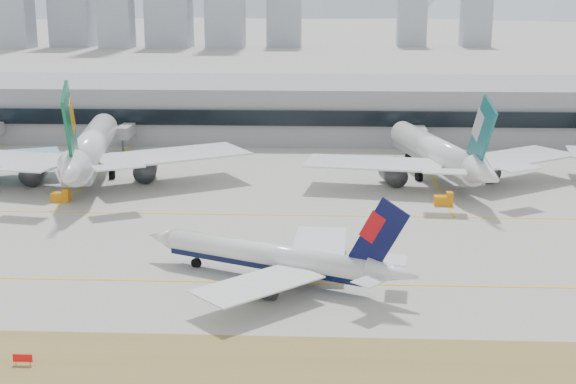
# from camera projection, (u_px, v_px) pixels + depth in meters

# --- Properties ---
(ground) EXTENTS (3000.00, 3000.00, 0.00)m
(ground) POSITION_uv_depth(u_px,v_px,m) (288.00, 271.00, 118.82)
(ground) COLOR #A5A29B
(ground) RESTS_ON ground
(taxiing_airliner) EXTENTS (40.78, 34.64, 14.56)m
(taxiing_airliner) POSITION_uv_depth(u_px,v_px,m) (276.00, 258.00, 113.76)
(taxiing_airliner) COLOR white
(taxiing_airliner) RESTS_ON ground
(widebody_eva) EXTENTS (69.03, 68.25, 24.90)m
(widebody_eva) POSITION_uv_depth(u_px,v_px,m) (90.00, 150.00, 173.07)
(widebody_eva) COLOR white
(widebody_eva) RESTS_ON ground
(widebody_cathay) EXTENTS (60.04, 59.81, 21.99)m
(widebody_cathay) POSITION_uv_depth(u_px,v_px,m) (438.00, 155.00, 172.63)
(widebody_cathay) COLOR white
(widebody_cathay) RESTS_ON ground
(terminal) EXTENTS (280.00, 43.10, 15.00)m
(terminal) POSITION_uv_depth(u_px,v_px,m) (308.00, 108.00, 228.08)
(terminal) COLOR gray
(terminal) RESTS_ON ground
(hold_sign_left) EXTENTS (2.20, 0.15, 1.35)m
(hold_sign_left) POSITION_uv_depth(u_px,v_px,m) (23.00, 358.00, 88.95)
(hold_sign_left) COLOR red
(hold_sign_left) RESTS_ON ground
(gse_b) EXTENTS (3.55, 2.00, 2.60)m
(gse_b) POSITION_uv_depth(u_px,v_px,m) (62.00, 196.00, 157.21)
(gse_b) COLOR orange
(gse_b) RESTS_ON ground
(gse_c) EXTENTS (3.55, 2.00, 2.60)m
(gse_c) POSITION_uv_depth(u_px,v_px,m) (444.00, 200.00, 154.54)
(gse_c) COLOR orange
(gse_c) RESTS_ON ground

